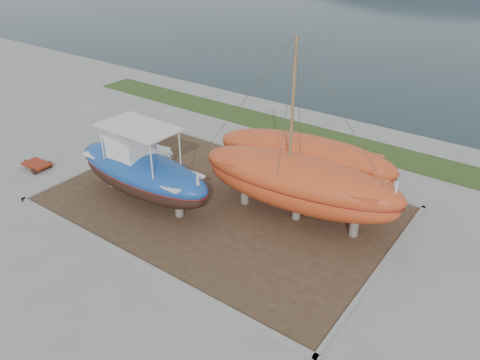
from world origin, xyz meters
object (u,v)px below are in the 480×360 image
Objects in this scene: blue_caique at (141,164)px; red_trailer at (37,166)px; orange_sailboat at (301,136)px; white_dinghy at (143,154)px; orange_bare_hull at (303,166)px.

red_trailer is at bearing -170.41° from blue_caique.
red_trailer is at bearing -170.15° from orange_sailboat.
white_dinghy is (-3.37, 3.12, -1.54)m from blue_caique.
red_trailer is at bearing -150.91° from white_dinghy.
orange_sailboat is 4.00m from orange_bare_hull.
white_dinghy is at bearing 39.62° from red_trailer.
orange_bare_hull is (6.63, 5.82, -0.53)m from blue_caique.
orange_sailboat reaches higher than red_trailer.
white_dinghy is 11.76m from orange_sailboat.
blue_caique is at bearing -162.75° from orange_sailboat.
white_dinghy is 10.41m from orange_bare_hull.
orange_sailboat is 4.12× the size of red_trailer.
blue_caique is 2.08× the size of white_dinghy.
red_trailer is (-8.34, -1.28, -2.08)m from blue_caique.
white_dinghy is 0.43× the size of orange_bare_hull.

